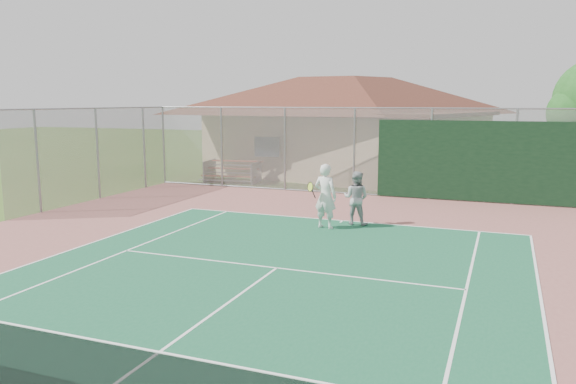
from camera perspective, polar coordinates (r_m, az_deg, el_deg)
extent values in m
cube|color=black|center=(7.56, -20.90, -16.96)|extent=(11.77, 0.04, 0.96)
cylinder|color=white|center=(7.36, -21.13, -13.45)|extent=(11.77, 0.03, 0.03)
cylinder|color=gray|center=(26.49, -12.51, 4.64)|extent=(0.08, 0.08, 3.50)
cylinder|color=gray|center=(24.95, -6.76, 4.53)|extent=(0.08, 0.08, 3.50)
cylinder|color=gray|center=(23.70, -0.32, 4.35)|extent=(0.08, 0.08, 3.50)
cylinder|color=gray|center=(22.77, 6.74, 4.08)|extent=(0.08, 0.08, 3.50)
cylinder|color=gray|center=(22.21, 14.26, 3.74)|extent=(0.08, 0.08, 3.50)
cylinder|color=gray|center=(22.04, 22.03, 3.31)|extent=(0.08, 0.08, 3.50)
cylinder|color=gray|center=(22.45, 9.32, 8.43)|extent=(20.00, 0.05, 0.05)
cylinder|color=gray|center=(22.75, 9.09, -0.29)|extent=(20.00, 0.05, 0.05)
cube|color=#999EA0|center=(22.54, 9.20, 3.98)|extent=(20.00, 0.02, 3.50)
cube|color=black|center=(22.01, 22.00, 2.78)|extent=(10.00, 0.04, 3.00)
cylinder|color=gray|center=(25.26, -14.40, 4.36)|extent=(0.08, 0.08, 3.50)
cylinder|color=gray|center=(22.90, -18.77, 3.69)|extent=(0.08, 0.08, 3.50)
cylinder|color=gray|center=(20.71, -24.10, 2.84)|extent=(0.08, 0.08, 3.50)
cube|color=#999EA0|center=(22.90, -18.77, 3.69)|extent=(0.02, 9.00, 3.50)
cube|color=tan|center=(29.31, 5.79, 4.85)|extent=(14.19, 11.29, 3.11)
cube|color=brown|center=(29.23, 5.84, 7.99)|extent=(14.82, 11.93, 0.19)
pyramid|color=brown|center=(29.25, 5.90, 11.54)|extent=(15.61, 12.42, 1.87)
cube|color=black|center=(24.81, 7.79, 2.94)|extent=(0.93, 0.06, 2.18)
cube|color=#A14025|center=(26.24, -6.13, 1.60)|extent=(2.66, 0.59, 0.04)
cube|color=#B2B5BA|center=(26.07, -6.35, 1.16)|extent=(2.65, 0.56, 0.04)
cube|color=#A14025|center=(26.63, -5.67, 2.39)|extent=(2.66, 0.59, 0.04)
cube|color=#B2B5BA|center=(26.46, -5.88, 1.96)|extent=(2.65, 0.56, 0.04)
cube|color=#A14025|center=(27.03, -5.21, 3.16)|extent=(2.66, 0.59, 0.04)
cube|color=#B2B5BA|center=(26.85, -5.41, 2.73)|extent=(2.65, 0.56, 0.04)
cube|color=#B2B5BA|center=(27.23, -7.98, 2.21)|extent=(0.26, 1.58, 0.97)
cube|color=#B2B5BA|center=(26.11, -3.24, 1.99)|extent=(0.26, 1.58, 0.97)
sphere|color=#1B5219|center=(26.35, 27.02, 7.21)|extent=(2.13, 2.13, 2.13)
imported|color=silver|center=(16.62, 3.82, -0.49)|extent=(0.78, 0.59, 1.93)
imported|color=#9FA2A4|center=(17.24, 6.92, -0.67)|extent=(0.84, 0.67, 1.64)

